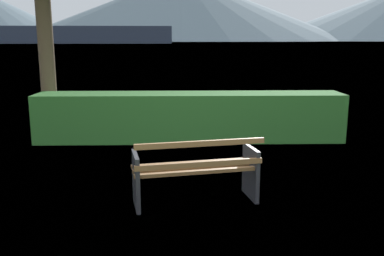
{
  "coord_description": "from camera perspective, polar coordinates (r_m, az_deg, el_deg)",
  "views": [
    {
      "loc": [
        -0.16,
        -5.05,
        2.03
      ],
      "look_at": [
        0.0,
        1.44,
        0.65
      ],
      "focal_mm": 39.29,
      "sensor_mm": 36.0,
      "label": 1
    }
  ],
  "objects": [
    {
      "name": "park_bench",
      "position": [
        5.24,
        0.52,
        -5.85
      ],
      "size": [
        1.64,
        0.86,
        0.87
      ],
      "color": "olive",
      "rests_on": "ground_plane"
    },
    {
      "name": "ground_plane",
      "position": [
        5.44,
        0.37,
        -9.9
      ],
      "size": [
        1400.0,
        1400.0,
        0.0
      ],
      "primitive_type": "plane",
      "color": "olive"
    },
    {
      "name": "hedge_row",
      "position": [
        8.55,
        -0.31,
        1.55
      ],
      "size": [
        6.16,
        0.86,
        0.96
      ],
      "primitive_type": "cube",
      "color": "#2D6B28",
      "rests_on": "ground_plane"
    },
    {
      "name": "distant_hills",
      "position": [
        567.57,
        5.04,
        15.64
      ],
      "size": [
        963.41,
        423.56,
        80.88
      ],
      "color": "slate",
      "rests_on": "ground_plane"
    },
    {
      "name": "water_surface",
      "position": [
        313.12,
        -1.39,
        11.59
      ],
      "size": [
        620.0,
        620.0,
        0.0
      ],
      "primitive_type": "plane",
      "color": "#7A99A8",
      "rests_on": "ground_plane"
    },
    {
      "name": "cargo_ship_large",
      "position": [
        220.11,
        -21.52,
        12.45
      ],
      "size": [
        119.94,
        21.56,
        25.1
      ],
      "color": "#2D384C",
      "rests_on": "water_surface"
    }
  ]
}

